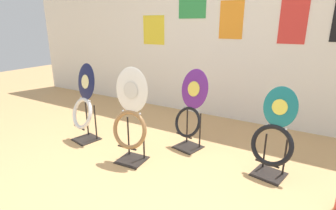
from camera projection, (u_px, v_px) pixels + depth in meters
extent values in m
plane|color=tan|center=(118.00, 200.00, 2.16)|extent=(14.00, 14.00, 0.00)
cube|color=silver|center=(225.00, 30.00, 3.74)|extent=(8.00, 0.06, 2.60)
cube|color=yellow|center=(154.00, 30.00, 4.30)|extent=(0.41, 0.01, 0.46)
cube|color=red|center=(294.00, 17.00, 3.23)|extent=(0.32, 0.01, 0.66)
cube|color=#2D8E47|center=(192.00, 2.00, 3.85)|extent=(0.44, 0.01, 0.45)
cube|color=orange|center=(231.00, 20.00, 3.63)|extent=(0.33, 0.01, 0.51)
cube|color=black|center=(86.00, 139.00, 3.29)|extent=(0.33, 0.33, 0.01)
cylinder|color=black|center=(87.00, 119.00, 3.35)|extent=(0.02, 0.02, 0.44)
cylinder|color=black|center=(96.00, 122.00, 3.23)|extent=(0.02, 0.02, 0.44)
cylinder|color=black|center=(79.00, 128.00, 3.18)|extent=(0.22, 0.06, 0.02)
torus|color=silver|center=(82.00, 113.00, 3.17)|extent=(0.41, 0.25, 0.38)
ellipsoid|color=#141942|center=(86.00, 82.00, 3.13)|extent=(0.37, 0.16, 0.44)
ellipsoid|color=beige|center=(85.00, 82.00, 3.12)|extent=(0.17, 0.07, 0.17)
sphere|color=silver|center=(81.00, 98.00, 3.23)|extent=(0.02, 0.02, 0.02)
sphere|color=silver|center=(90.00, 101.00, 3.10)|extent=(0.02, 0.02, 0.02)
cube|color=black|center=(132.00, 160.00, 2.79)|extent=(0.30, 0.30, 0.01)
cylinder|color=black|center=(128.00, 136.00, 2.84)|extent=(0.02, 0.02, 0.44)
cylinder|color=black|center=(144.00, 139.00, 2.76)|extent=(0.02, 0.02, 0.44)
cylinder|color=black|center=(127.00, 148.00, 2.67)|extent=(0.22, 0.03, 0.02)
torus|color=#9E7042|center=(129.00, 130.00, 2.67)|extent=(0.41, 0.17, 0.40)
ellipsoid|color=white|center=(132.00, 90.00, 2.60)|extent=(0.38, 0.09, 0.46)
ellipsoid|color=silver|center=(131.00, 90.00, 2.59)|extent=(0.17, 0.03, 0.17)
sphere|color=silver|center=(123.00, 111.00, 2.70)|extent=(0.02, 0.02, 0.02)
sphere|color=silver|center=(140.00, 114.00, 2.61)|extent=(0.02, 0.02, 0.02)
cube|color=black|center=(188.00, 147.00, 3.08)|extent=(0.34, 0.34, 0.01)
cylinder|color=black|center=(187.00, 126.00, 3.15)|extent=(0.02, 0.02, 0.42)
cylinder|color=black|center=(200.00, 130.00, 3.02)|extent=(0.02, 0.02, 0.42)
cylinder|color=black|center=(184.00, 136.00, 2.98)|extent=(0.22, 0.07, 0.02)
torus|color=black|center=(187.00, 122.00, 2.97)|extent=(0.38, 0.24, 0.34)
ellipsoid|color=#60237F|center=(194.00, 89.00, 2.94)|extent=(0.39, 0.20, 0.45)
ellipsoid|color=#E5CC4C|center=(194.00, 89.00, 2.93)|extent=(0.17, 0.08, 0.17)
sphere|color=silver|center=(184.00, 107.00, 3.04)|extent=(0.02, 0.02, 0.02)
sphere|color=silver|center=(198.00, 111.00, 2.90)|extent=(0.02, 0.02, 0.02)
cube|color=black|center=(269.00, 174.00, 2.53)|extent=(0.33, 0.33, 0.01)
cylinder|color=black|center=(265.00, 151.00, 2.60)|extent=(0.02, 0.02, 0.36)
cylinder|color=black|center=(285.00, 157.00, 2.47)|extent=(0.02, 0.02, 0.36)
cylinder|color=black|center=(267.00, 164.00, 2.43)|extent=(0.22, 0.06, 0.02)
torus|color=black|center=(272.00, 145.00, 2.42)|extent=(0.42, 0.25, 0.38)
ellipsoid|color=#197075|center=(280.00, 107.00, 2.38)|extent=(0.32, 0.15, 0.38)
ellipsoid|color=#EADB4C|center=(280.00, 107.00, 2.37)|extent=(0.14, 0.06, 0.14)
sphere|color=silver|center=(267.00, 125.00, 2.47)|extent=(0.02, 0.02, 0.02)
sphere|color=silver|center=(286.00, 130.00, 2.36)|extent=(0.02, 0.02, 0.02)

